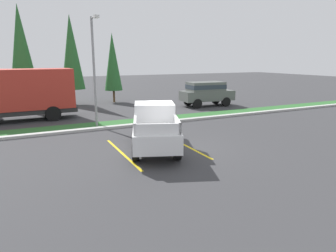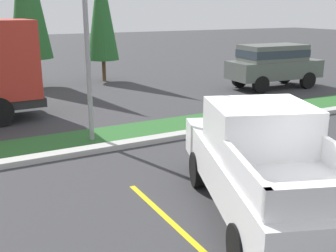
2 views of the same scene
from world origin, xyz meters
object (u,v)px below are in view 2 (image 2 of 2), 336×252
pickup_truck_main (262,164)px  cypress_tree_right_inner (101,9)px  suv_distant (274,63)px  street_light (87,9)px

pickup_truck_main → cypress_tree_right_inner: bearing=80.7°
suv_distant → cypress_tree_right_inner: bearing=138.7°
pickup_truck_main → street_light: bearing=103.3°
pickup_truck_main → cypress_tree_right_inner: 16.03m
suv_distant → street_light: bearing=-158.5°
suv_distant → street_light: 11.56m
pickup_truck_main → street_light: 6.40m
street_light → pickup_truck_main: bearing=-76.7°
street_light → cypress_tree_right_inner: street_light is taller
street_light → suv_distant: bearing=21.5°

